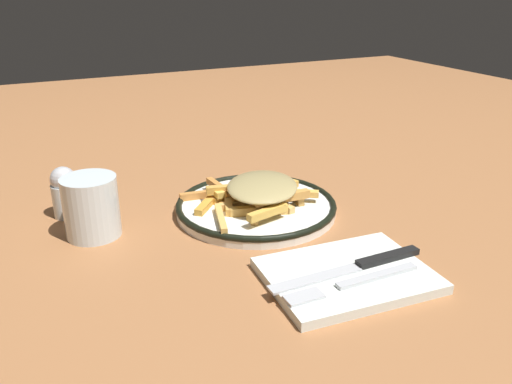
{
  "coord_description": "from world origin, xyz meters",
  "views": [
    {
      "loc": [
        -0.68,
        0.33,
        0.34
      ],
      "look_at": [
        0.0,
        0.0,
        0.03
      ],
      "focal_mm": 37.3,
      "sensor_mm": 36.0,
      "label": 1
    }
  ],
  "objects_px": {
    "fries_heap": "(257,192)",
    "water_glass": "(91,207)",
    "plate": "(256,206)",
    "knife": "(361,265)",
    "napkin": "(347,275)",
    "fork": "(353,283)",
    "salt_shaker": "(65,192)"
  },
  "relations": [
    {
      "from": "fork",
      "to": "salt_shaker",
      "type": "height_order",
      "value": "salt_shaker"
    },
    {
      "from": "water_glass",
      "to": "salt_shaker",
      "type": "relative_size",
      "value": 1.1
    },
    {
      "from": "fries_heap",
      "to": "water_glass",
      "type": "distance_m",
      "value": 0.24
    },
    {
      "from": "fork",
      "to": "knife",
      "type": "xyz_separation_m",
      "value": [
        0.03,
        -0.03,
        0.0
      ]
    },
    {
      "from": "plate",
      "to": "fork",
      "type": "xyz_separation_m",
      "value": [
        -0.25,
        -0.0,
        0.0
      ]
    },
    {
      "from": "plate",
      "to": "salt_shaker",
      "type": "height_order",
      "value": "salt_shaker"
    },
    {
      "from": "fork",
      "to": "water_glass",
      "type": "height_order",
      "value": "water_glass"
    },
    {
      "from": "plate",
      "to": "knife",
      "type": "xyz_separation_m",
      "value": [
        -0.22,
        -0.03,
        0.01
      ]
    },
    {
      "from": "fries_heap",
      "to": "knife",
      "type": "relative_size",
      "value": 0.93
    },
    {
      "from": "plate",
      "to": "fries_heap",
      "type": "relative_size",
      "value": 1.26
    },
    {
      "from": "plate",
      "to": "salt_shaker",
      "type": "xyz_separation_m",
      "value": [
        0.11,
        0.26,
        0.03
      ]
    },
    {
      "from": "plate",
      "to": "fork",
      "type": "bearing_deg",
      "value": -179.67
    },
    {
      "from": "plate",
      "to": "water_glass",
      "type": "xyz_separation_m",
      "value": [
        0.03,
        0.24,
        0.03
      ]
    },
    {
      "from": "fries_heap",
      "to": "napkin",
      "type": "relative_size",
      "value": 1.01
    },
    {
      "from": "knife",
      "to": "water_glass",
      "type": "bearing_deg",
      "value": 46.78
    },
    {
      "from": "fries_heap",
      "to": "knife",
      "type": "xyz_separation_m",
      "value": [
        -0.22,
        -0.03,
        -0.02
      ]
    },
    {
      "from": "water_glass",
      "to": "salt_shaker",
      "type": "height_order",
      "value": "water_glass"
    },
    {
      "from": "plate",
      "to": "knife",
      "type": "bearing_deg",
      "value": -171.76
    },
    {
      "from": "fork",
      "to": "salt_shaker",
      "type": "xyz_separation_m",
      "value": [
        0.37,
        0.27,
        0.02
      ]
    },
    {
      "from": "fries_heap",
      "to": "fork",
      "type": "relative_size",
      "value": 1.11
    },
    {
      "from": "plate",
      "to": "fries_heap",
      "type": "distance_m",
      "value": 0.02
    },
    {
      "from": "plate",
      "to": "salt_shaker",
      "type": "bearing_deg",
      "value": 66.66
    },
    {
      "from": "plate",
      "to": "fork",
      "type": "distance_m",
      "value": 0.25
    },
    {
      "from": "fries_heap",
      "to": "water_glass",
      "type": "bearing_deg",
      "value": 82.1
    },
    {
      "from": "plate",
      "to": "water_glass",
      "type": "distance_m",
      "value": 0.24
    },
    {
      "from": "salt_shaker",
      "to": "fork",
      "type": "bearing_deg",
      "value": -144.08
    },
    {
      "from": "fries_heap",
      "to": "napkin",
      "type": "bearing_deg",
      "value": -176.61
    },
    {
      "from": "napkin",
      "to": "water_glass",
      "type": "distance_m",
      "value": 0.36
    },
    {
      "from": "fork",
      "to": "knife",
      "type": "height_order",
      "value": "knife"
    },
    {
      "from": "knife",
      "to": "fork",
      "type": "bearing_deg",
      "value": 131.97
    },
    {
      "from": "knife",
      "to": "water_glass",
      "type": "height_order",
      "value": "water_glass"
    },
    {
      "from": "plate",
      "to": "fries_heap",
      "type": "xyz_separation_m",
      "value": [
        -0.0,
        -0.0,
        0.02
      ]
    }
  ]
}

